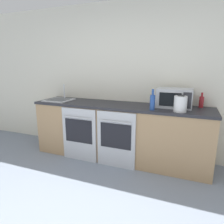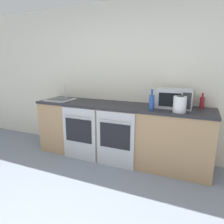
# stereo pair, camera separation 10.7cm
# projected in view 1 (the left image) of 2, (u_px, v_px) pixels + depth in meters

# --- Properties ---
(wall_back) EXTENTS (10.00, 0.06, 2.60)m
(wall_back) POSITION_uv_depth(u_px,v_px,m) (126.00, 80.00, 3.49)
(wall_back) COLOR silver
(wall_back) RESTS_ON ground_plane
(counter_back) EXTENTS (2.92, 0.66, 0.94)m
(counter_back) POSITION_uv_depth(u_px,v_px,m) (119.00, 131.00, 3.37)
(counter_back) COLOR tan
(counter_back) RESTS_ON ground_plane
(oven_left) EXTENTS (0.61, 0.06, 0.89)m
(oven_left) POSITION_uv_depth(u_px,v_px,m) (79.00, 134.00, 3.27)
(oven_left) COLOR #B7BABF
(oven_left) RESTS_ON ground_plane
(oven_right) EXTENTS (0.61, 0.06, 0.89)m
(oven_right) POSITION_uv_depth(u_px,v_px,m) (116.00, 140.00, 3.04)
(oven_right) COLOR #B7BABF
(oven_right) RESTS_ON ground_plane
(microwave) EXTENTS (0.51, 0.33, 0.29)m
(microwave) POSITION_uv_depth(u_px,v_px,m) (174.00, 98.00, 3.00)
(microwave) COLOR #B7BABF
(microwave) RESTS_ON counter_back
(bottle_red) EXTENTS (0.07, 0.07, 0.23)m
(bottle_red) POSITION_uv_depth(u_px,v_px,m) (201.00, 102.00, 3.01)
(bottle_red) COLOR maroon
(bottle_red) RESTS_ON counter_back
(bottle_blue) EXTENTS (0.07, 0.07, 0.30)m
(bottle_blue) POSITION_uv_depth(u_px,v_px,m) (152.00, 102.00, 2.83)
(bottle_blue) COLOR #234793
(bottle_blue) RESTS_ON counter_back
(kettle) EXTENTS (0.17, 0.17, 0.23)m
(kettle) POSITION_uv_depth(u_px,v_px,m) (180.00, 104.00, 2.73)
(kettle) COLOR white
(kettle) RESTS_ON counter_back
(sink) EXTENTS (0.44, 0.44, 0.28)m
(sink) POSITION_uv_depth(u_px,v_px,m) (59.00, 100.00, 3.62)
(sink) COLOR silver
(sink) RESTS_ON counter_back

